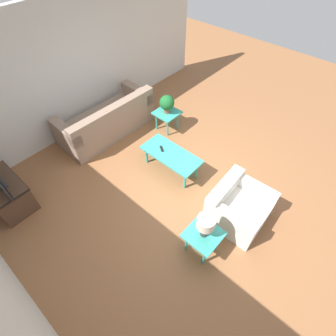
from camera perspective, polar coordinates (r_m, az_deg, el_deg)
ground_plane at (r=5.06m, az=3.88°, el=-4.21°), size 14.00×14.00×0.00m
wall_right at (r=6.08m, az=-19.81°, el=19.72°), size 0.12×7.20×2.70m
sofa at (r=6.12m, az=-13.00°, el=9.87°), size 0.95×2.16×0.85m
armchair at (r=4.60m, az=14.85°, el=-8.23°), size 0.91×0.96×0.70m
coffee_table at (r=5.06m, az=0.66°, el=2.71°), size 1.19×0.54×0.45m
side_table_plant at (r=6.03m, az=-0.22°, el=11.53°), size 0.51×0.51×0.47m
side_table_lamp at (r=4.09m, az=7.66°, el=-14.51°), size 0.51×0.51×0.47m
tv_stand_chest at (r=5.39m, az=-31.73°, el=-4.67°), size 0.96×0.58×0.57m
potted_plant at (r=5.85m, az=-0.23°, el=13.94°), size 0.33×0.33×0.41m
table_lamp at (r=3.78m, az=8.22°, el=-11.98°), size 0.27×0.27×0.43m
remote_control at (r=5.11m, az=-1.39°, el=4.21°), size 0.16×0.12×0.02m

